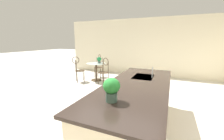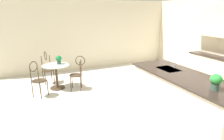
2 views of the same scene
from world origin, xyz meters
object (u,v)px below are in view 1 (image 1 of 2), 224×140
(chair_by_island, at_px, (78,68))
(potted_plant_counter_far, at_px, (112,88))
(bistro_table, at_px, (96,70))
(chair_near_window, at_px, (104,70))
(chair_toward_desk, at_px, (99,65))
(potted_plant_on_table, at_px, (99,60))

(chair_by_island, bearing_deg, potted_plant_counter_far, 41.90)
(chair_by_island, xyz_separation_m, potted_plant_counter_far, (3.13, 2.81, 0.52))
(bistro_table, distance_m, chair_near_window, 0.68)
(chair_toward_desk, bearing_deg, bistro_table, 17.21)
(potted_plant_counter_far, bearing_deg, chair_near_window, -152.30)
(chair_toward_desk, height_order, potted_plant_on_table, chair_toward_desk)
(chair_near_window, relative_size, chair_by_island, 1.00)
(bistro_table, distance_m, potted_plant_counter_far, 4.27)
(chair_near_window, height_order, chair_by_island, same)
(chair_by_island, bearing_deg, chair_toward_desk, 160.49)
(bistro_table, distance_m, chair_by_island, 0.73)
(chair_near_window, xyz_separation_m, potted_plant_on_table, (-0.45, -0.44, 0.31))
(chair_near_window, height_order, chair_toward_desk, same)
(chair_near_window, relative_size, chair_toward_desk, 1.00)
(chair_by_island, relative_size, chair_toward_desk, 1.00)
(bistro_table, distance_m, potted_plant_on_table, 0.46)
(chair_near_window, relative_size, potted_plant_on_table, 4.07)
(chair_by_island, bearing_deg, bistro_table, 128.38)
(chair_toward_desk, distance_m, potted_plant_on_table, 0.69)
(chair_near_window, relative_size, potted_plant_counter_far, 3.49)
(chair_by_island, bearing_deg, potted_plant_on_table, 128.02)
(potted_plant_on_table, bearing_deg, chair_near_window, 44.60)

